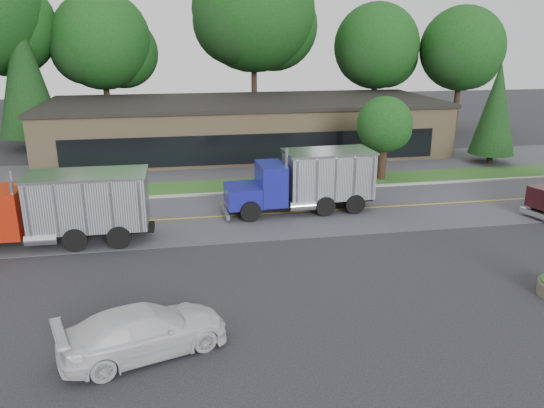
# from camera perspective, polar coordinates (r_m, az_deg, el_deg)

# --- Properties ---
(ground) EXTENTS (140.00, 140.00, 0.00)m
(ground) POSITION_cam_1_polar(r_m,az_deg,el_deg) (21.04, 0.94, -9.05)
(ground) COLOR #36363B
(ground) RESTS_ON ground
(road) EXTENTS (60.00, 8.00, 0.02)m
(road) POSITION_cam_1_polar(r_m,az_deg,el_deg) (29.24, -2.46, -1.18)
(road) COLOR #535358
(road) RESTS_ON ground
(center_line) EXTENTS (60.00, 0.12, 0.01)m
(center_line) POSITION_cam_1_polar(r_m,az_deg,el_deg) (29.24, -2.46, -1.18)
(center_line) COLOR gold
(center_line) RESTS_ON ground
(curb) EXTENTS (60.00, 0.30, 0.12)m
(curb) POSITION_cam_1_polar(r_m,az_deg,el_deg) (33.21, -3.45, 1.13)
(curb) COLOR #9E9E99
(curb) RESTS_ON ground
(grass_verge) EXTENTS (60.00, 3.40, 0.03)m
(grass_verge) POSITION_cam_1_polar(r_m,az_deg,el_deg) (34.93, -3.81, 1.97)
(grass_verge) COLOR #204C1A
(grass_verge) RESTS_ON ground
(far_parking) EXTENTS (60.00, 7.00, 0.02)m
(far_parking) POSITION_cam_1_polar(r_m,az_deg,el_deg) (39.74, -4.63, 3.90)
(far_parking) COLOR #535358
(far_parking) RESTS_ON ground
(strip_mall) EXTENTS (32.00, 12.00, 4.00)m
(strip_mall) POSITION_cam_1_polar(r_m,az_deg,el_deg) (45.40, -2.93, 8.25)
(strip_mall) COLOR #917B59
(strip_mall) RESTS_ON ground
(tree_far_b) EXTENTS (9.37, 8.82, 13.37)m
(tree_far_b) POSITION_cam_1_polar(r_m,az_deg,el_deg) (52.90, -17.63, 15.94)
(tree_far_b) COLOR #382619
(tree_far_b) RESTS_ON ground
(tree_far_c) EXTENTS (12.28, 11.55, 17.51)m
(tree_far_c) POSITION_cam_1_polar(r_m,az_deg,el_deg) (53.17, -1.82, 19.58)
(tree_far_c) COLOR #382619
(tree_far_c) RESTS_ON ground
(tree_far_d) EXTENTS (8.81, 8.29, 12.56)m
(tree_far_d) POSITION_cam_1_polar(r_m,az_deg,el_deg) (55.21, 11.24, 15.92)
(tree_far_d) COLOR #382619
(tree_far_d) RESTS_ON ground
(tree_far_e) EXTENTS (8.58, 8.08, 12.24)m
(tree_far_e) POSITION_cam_1_polar(r_m,az_deg,el_deg) (56.81, 19.80, 15.08)
(tree_far_e) COLOR #382619
(tree_far_e) RESTS_ON ground
(evergreen_left) EXTENTS (5.16, 5.16, 11.73)m
(evergreen_left) POSITION_cam_1_polar(r_m,az_deg,el_deg) (50.06, -25.11, 12.67)
(evergreen_left) COLOR #382619
(evergreen_left) RESTS_ON ground
(evergreen_right) EXTENTS (3.37, 3.37, 7.65)m
(evergreen_right) POSITION_cam_1_polar(r_m,az_deg,el_deg) (43.75, 22.96, 9.45)
(evergreen_right) COLOR #382619
(evergreen_right) RESTS_ON ground
(tree_verge) EXTENTS (3.95, 3.72, 5.63)m
(tree_verge) POSITION_cam_1_polar(r_m,az_deg,el_deg) (36.65, 12.05, 8.10)
(tree_verge) COLOR #382619
(tree_verge) RESTS_ON ground
(dump_truck_red) EXTENTS (9.42, 2.74, 3.36)m
(dump_truck_red) POSITION_cam_1_polar(r_m,az_deg,el_deg) (26.65, -21.74, -0.28)
(dump_truck_red) COLOR black
(dump_truck_red) RESTS_ON ground
(dump_truck_blue) EXTENTS (8.42, 3.00, 3.36)m
(dump_truck_blue) POSITION_cam_1_polar(r_m,az_deg,el_deg) (29.55, 3.94, 2.66)
(dump_truck_blue) COLOR black
(dump_truck_blue) RESTS_ON ground
(rally_car) EXTENTS (5.59, 3.67, 1.51)m
(rally_car) POSITION_cam_1_polar(r_m,az_deg,el_deg) (17.30, -13.56, -13.11)
(rally_car) COLOR silver
(rally_car) RESTS_ON ground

